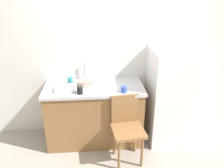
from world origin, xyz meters
name	(u,v)px	position (x,y,z in m)	size (l,w,h in m)	color
ground_plane	(123,168)	(0.00, 0.00, 0.00)	(8.00, 8.00, 0.00)	#9E998E
back_wall	(116,56)	(0.00, 1.00, 1.20)	(4.80, 0.10, 2.41)	silver
cabinet_base	(95,115)	(-0.34, 0.65, 0.42)	(1.34, 0.60, 0.84)	olive
countertop	(94,88)	(-0.34, 0.65, 0.86)	(1.38, 0.64, 0.04)	#B7B7BC
faucet	(85,71)	(-0.46, 0.90, 1.02)	(0.02, 0.02, 0.28)	#B7B7BC
refrigerator	(168,96)	(0.73, 0.63, 0.69)	(0.55, 0.64, 1.39)	white
chair	(127,126)	(0.07, 0.21, 0.50)	(0.45, 0.45, 0.89)	olive
dish_tray	(66,88)	(-0.72, 0.56, 0.90)	(0.28, 0.20, 0.05)	white
terracotta_bowl	(83,83)	(-0.49, 0.69, 0.91)	(0.16, 0.16, 0.07)	gray
cup_teal	(70,81)	(-0.68, 0.78, 0.92)	(0.07, 0.07, 0.09)	teal
cup_black	(80,90)	(-0.52, 0.44, 0.92)	(0.08, 0.08, 0.09)	black
cup_white	(94,81)	(-0.34, 0.73, 0.92)	(0.08, 0.08, 0.08)	white
cup_blue	(124,89)	(0.05, 0.43, 0.92)	(0.08, 0.08, 0.09)	blue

